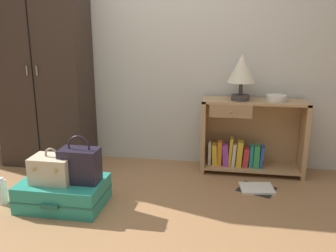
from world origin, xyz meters
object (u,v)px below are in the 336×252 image
(bottle, at_px, (2,192))
(table_lamp, at_px, (242,70))
(bookshelf, at_px, (249,138))
(train_case, at_px, (52,169))
(handbag, at_px, (80,165))
(bowl, at_px, (276,98))
(suitcase_large, at_px, (63,193))
(open_book_on_floor, at_px, (257,188))
(wardrobe, at_px, (44,68))

(bottle, bearing_deg, table_lamp, 28.44)
(bookshelf, height_order, bottle, bookshelf)
(train_case, distance_m, handbag, 0.22)
(bowl, bearing_deg, train_case, -150.59)
(table_lamp, relative_size, train_case, 1.37)
(suitcase_large, height_order, open_book_on_floor, suitcase_large)
(handbag, height_order, open_book_on_floor, handbag)
(bookshelf, distance_m, open_book_on_floor, 0.54)
(open_book_on_floor, bearing_deg, bowl, 68.58)
(wardrobe, distance_m, bookshelf, 2.14)
(bowl, distance_m, handbag, 1.86)
(bowl, xyz_separation_m, open_book_on_floor, (-0.15, -0.39, -0.74))
(suitcase_large, distance_m, train_case, 0.22)
(train_case, xyz_separation_m, open_book_on_floor, (1.60, 0.60, -0.31))
(train_case, bearing_deg, wardrobe, 118.03)
(table_lamp, height_order, suitcase_large, table_lamp)
(bottle, relative_size, open_book_on_floor, 0.59)
(bookshelf, xyz_separation_m, bowl, (0.23, -0.03, 0.41))
(table_lamp, bearing_deg, open_book_on_floor, -66.40)
(table_lamp, distance_m, train_case, 1.87)
(bottle, bearing_deg, wardrobe, 93.67)
(bowl, distance_m, train_case, 2.06)
(bookshelf, xyz_separation_m, suitcase_large, (-1.47, -0.99, -0.23))
(table_lamp, bearing_deg, bottle, -151.56)
(train_case, distance_m, open_book_on_floor, 1.74)
(wardrobe, bearing_deg, bottle, -86.33)
(train_case, bearing_deg, table_lamp, 34.71)
(handbag, bearing_deg, bottle, -174.42)
(handbag, xyz_separation_m, bottle, (-0.65, -0.06, -0.25))
(open_book_on_floor, bearing_deg, bottle, -163.13)
(train_case, bearing_deg, bowl, 29.41)
(bookshelf, distance_m, bottle, 2.24)
(bowl, height_order, open_book_on_floor, bowl)
(bowl, bearing_deg, bottle, -155.25)
(bookshelf, xyz_separation_m, handbag, (-1.32, -0.98, 0.01))
(table_lamp, relative_size, bottle, 1.94)
(suitcase_large, bearing_deg, bottle, -173.94)
(wardrobe, xyz_separation_m, bottle, (0.06, -0.97, -0.88))
(bowl, height_order, suitcase_large, bowl)
(suitcase_large, xyz_separation_m, bottle, (-0.50, -0.05, -0.00))
(wardrobe, distance_m, train_case, 1.27)
(table_lamp, distance_m, bowl, 0.41)
(bookshelf, xyz_separation_m, open_book_on_floor, (0.07, -0.42, -0.33))
(bowl, bearing_deg, bookshelf, 172.41)
(suitcase_large, bearing_deg, train_case, -153.83)
(bottle, xyz_separation_m, open_book_on_floor, (2.04, 0.62, -0.09))
(bookshelf, relative_size, bottle, 4.42)
(bookshelf, height_order, open_book_on_floor, bookshelf)
(handbag, distance_m, bottle, 0.70)
(suitcase_large, relative_size, open_book_on_floor, 1.76)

